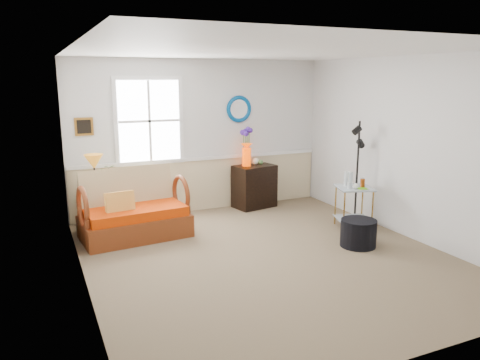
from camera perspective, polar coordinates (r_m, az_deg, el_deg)
name	(u,v)px	position (r m, az deg, el deg)	size (l,w,h in m)	color
floor	(267,257)	(6.19, 3.34, -9.34)	(4.50, 5.00, 0.01)	brown
ceiling	(270,51)	(5.76, 3.68, 15.45)	(4.50, 5.00, 0.01)	white
walls	(269,159)	(5.84, 3.50, 2.60)	(4.51, 5.01, 2.60)	silver
wainscot	(203,185)	(8.24, -4.59, -0.57)	(4.46, 0.02, 0.90)	#CAB88F
chair_rail	(202,158)	(8.14, -4.63, 2.65)	(4.46, 0.04, 0.06)	white
window	(149,121)	(7.80, -11.00, 7.08)	(1.14, 0.06, 1.44)	white
picture	(84,127)	(7.65, -18.49, 6.19)	(0.28, 0.03, 0.28)	#AB7129
mirror	(239,109)	(8.31, -0.15, 8.65)	(0.47, 0.47, 0.07)	#035DAF
loveseat	(134,205)	(6.95, -12.77, -2.93)	(1.51, 0.85, 0.98)	maroon
throw_pillow	(120,206)	(6.79, -14.39, -3.09)	(0.41, 0.10, 0.41)	orange
lamp_stand	(98,209)	(7.45, -16.94, -3.40)	(0.38, 0.38, 0.67)	black
table_lamp	(94,171)	(7.31, -17.32, 1.02)	(0.28, 0.28, 0.51)	#AD6718
potted_plant	(105,178)	(7.42, -16.15, 0.26)	(0.30, 0.33, 0.26)	#497139
cabinet	(254,186)	(8.40, 1.76, -0.77)	(0.71, 0.46, 0.76)	black
flower_vase	(247,147)	(8.22, 0.81, 4.02)	(0.20, 0.20, 0.67)	#F23E00
side_table	(353,208)	(7.43, 13.66, -3.30)	(0.51, 0.51, 0.65)	#B08435
tabletop_items	(356,180)	(7.35, 13.91, 0.05)	(0.38, 0.38, 0.23)	silver
floor_lamp	(357,173)	(7.63, 14.08, 0.88)	(0.24, 0.24, 1.63)	black
ottoman	(358,233)	(6.70, 14.22, -6.28)	(0.49, 0.49, 0.38)	black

